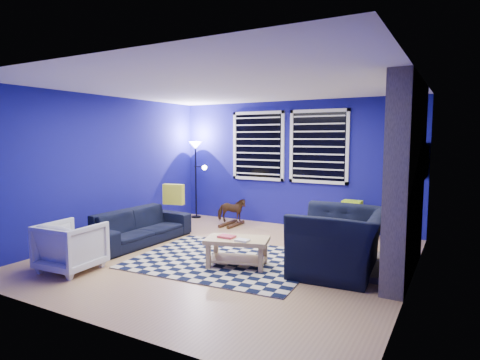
# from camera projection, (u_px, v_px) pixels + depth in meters

# --- Properties ---
(floor) EXTENTS (5.00, 5.00, 0.00)m
(floor) POSITION_uv_depth(u_px,v_px,m) (228.00, 257.00, 5.98)
(floor) COLOR tan
(floor) RESTS_ON ground
(ceiling) EXTENTS (5.00, 5.00, 0.00)m
(ceiling) POSITION_uv_depth(u_px,v_px,m) (228.00, 86.00, 5.71)
(ceiling) COLOR white
(ceiling) RESTS_ON wall_back
(wall_back) EXTENTS (5.00, 0.00, 5.00)m
(wall_back) POSITION_uv_depth(u_px,v_px,m) (292.00, 164.00, 8.02)
(wall_back) COLOR navy
(wall_back) RESTS_ON floor
(wall_left) EXTENTS (0.00, 5.00, 5.00)m
(wall_left) POSITION_uv_depth(u_px,v_px,m) (106.00, 167.00, 7.06)
(wall_left) COLOR navy
(wall_left) RESTS_ON floor
(wall_right) EXTENTS (0.00, 5.00, 5.00)m
(wall_right) POSITION_uv_depth(u_px,v_px,m) (413.00, 183.00, 4.63)
(wall_right) COLOR navy
(wall_right) RESTS_ON floor
(fireplace) EXTENTS (0.65, 2.00, 2.50)m
(fireplace) POSITION_uv_depth(u_px,v_px,m) (406.00, 182.00, 5.14)
(fireplace) COLOR gray
(fireplace) RESTS_ON floor
(window_left) EXTENTS (1.17, 0.06, 1.42)m
(window_left) POSITION_uv_depth(u_px,v_px,m) (258.00, 146.00, 8.31)
(window_left) COLOR black
(window_left) RESTS_ON wall_back
(window_right) EXTENTS (1.17, 0.06, 1.42)m
(window_right) POSITION_uv_depth(u_px,v_px,m) (318.00, 147.00, 7.68)
(window_right) COLOR black
(window_right) RESTS_ON wall_back
(tv) EXTENTS (0.07, 1.00, 0.58)m
(tv) POSITION_uv_depth(u_px,v_px,m) (424.00, 161.00, 6.38)
(tv) COLOR black
(tv) RESTS_ON wall_right
(rug) EXTENTS (2.63, 2.16, 0.02)m
(rug) POSITION_uv_depth(u_px,v_px,m) (225.00, 260.00, 5.81)
(rug) COLOR black
(rug) RESTS_ON floor
(sofa) EXTENTS (1.94, 0.80, 0.56)m
(sofa) POSITION_uv_depth(u_px,v_px,m) (139.00, 226.00, 6.76)
(sofa) COLOR black
(sofa) RESTS_ON floor
(armchair_big) EXTENTS (1.36, 1.21, 0.84)m
(armchair_big) POSITION_uv_depth(u_px,v_px,m) (339.00, 241.00, 5.24)
(armchair_big) COLOR black
(armchair_big) RESTS_ON floor
(armchair_bent) EXTENTS (0.75, 0.77, 0.66)m
(armchair_bent) POSITION_uv_depth(u_px,v_px,m) (71.00, 246.00, 5.34)
(armchair_bent) COLOR gray
(armchair_bent) RESTS_ON floor
(rocking_horse) EXTENTS (0.47, 0.64, 0.49)m
(rocking_horse) POSITION_uv_depth(u_px,v_px,m) (232.00, 210.00, 8.06)
(rocking_horse) COLOR #462B16
(rocking_horse) RESTS_ON floor
(coffee_table) EXTENTS (0.95, 0.71, 0.42)m
(coffee_table) POSITION_uv_depth(u_px,v_px,m) (237.00, 246.00, 5.48)
(coffee_table) COLOR tan
(coffee_table) RESTS_ON rug
(cabinet) EXTENTS (0.69, 0.50, 0.64)m
(cabinet) POSITION_uv_depth(u_px,v_px,m) (352.00, 220.00, 7.28)
(cabinet) COLOR tan
(cabinet) RESTS_ON floor
(floor_lamp) EXTENTS (0.46, 0.28, 1.69)m
(floor_lamp) POSITION_uv_depth(u_px,v_px,m) (196.00, 156.00, 8.77)
(floor_lamp) COLOR black
(floor_lamp) RESTS_ON floor
(throw_pillow) EXTENTS (0.40, 0.19, 0.37)m
(throw_pillow) POSITION_uv_depth(u_px,v_px,m) (174.00, 194.00, 7.29)
(throw_pillow) COLOR gold
(throw_pillow) RESTS_ON sofa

